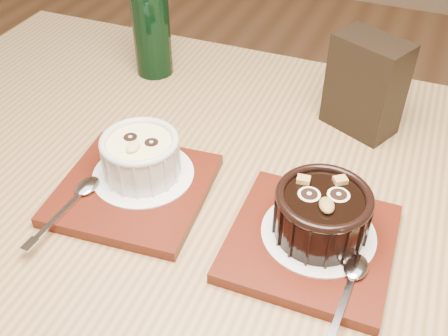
% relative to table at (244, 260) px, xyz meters
% --- Properties ---
extents(table, '(1.22, 0.83, 0.75)m').
position_rel_table_xyz_m(table, '(0.00, 0.00, 0.00)').
color(table, brown).
rests_on(table, ground).
extents(tray_left, '(0.20, 0.20, 0.01)m').
position_rel_table_xyz_m(tray_left, '(-0.14, -0.02, 0.10)').
color(tray_left, '#541A0E').
rests_on(tray_left, table).
extents(doily_left, '(0.13, 0.13, 0.00)m').
position_rel_table_xyz_m(doily_left, '(-0.14, -0.00, 0.11)').
color(doily_left, white).
rests_on(doily_left, tray_left).
extents(ramekin_white, '(0.10, 0.10, 0.06)m').
position_rel_table_xyz_m(ramekin_white, '(-0.14, -0.00, 0.14)').
color(ramekin_white, silver).
rests_on(ramekin_white, doily_left).
extents(spoon_left, '(0.03, 0.13, 0.01)m').
position_rel_table_xyz_m(spoon_left, '(-0.19, -0.09, 0.11)').
color(spoon_left, silver).
rests_on(spoon_left, tray_left).
extents(tray_right, '(0.19, 0.19, 0.01)m').
position_rel_table_xyz_m(tray_right, '(0.09, -0.02, 0.10)').
color(tray_right, '#541A0E').
rests_on(tray_right, table).
extents(doily_right, '(0.13, 0.13, 0.00)m').
position_rel_table_xyz_m(doily_right, '(0.09, -0.01, 0.11)').
color(doily_right, white).
rests_on(doily_right, tray_right).
extents(ramekin_dark, '(0.11, 0.11, 0.06)m').
position_rel_table_xyz_m(ramekin_dark, '(0.09, -0.01, 0.14)').
color(ramekin_dark, black).
rests_on(ramekin_dark, doily_right).
extents(spoon_right, '(0.03, 0.13, 0.01)m').
position_rel_table_xyz_m(spoon_right, '(0.14, -0.08, 0.11)').
color(spoon_right, silver).
rests_on(spoon_right, tray_right).
extents(condiment_stand, '(0.12, 0.10, 0.14)m').
position_rel_table_xyz_m(condiment_stand, '(0.09, 0.23, 0.16)').
color(condiment_stand, black).
rests_on(condiment_stand, table).
extents(green_bottle, '(0.06, 0.06, 0.23)m').
position_rel_table_xyz_m(green_bottle, '(-0.27, 0.26, 0.18)').
color(green_bottle, black).
rests_on(green_bottle, table).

